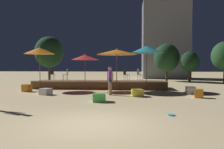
{
  "coord_description": "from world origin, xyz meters",
  "views": [
    {
      "loc": [
        1.15,
        -6.52,
        1.78
      ],
      "look_at": [
        0.0,
        7.63,
        1.21
      ],
      "focal_mm": 35.0,
      "sensor_mm": 36.0,
      "label": 1
    }
  ],
  "objects_px": {
    "cube_seat_2": "(137,93)",
    "cube_seat_4": "(46,92)",
    "patio_umbrella_2": "(40,51)",
    "patio_umbrella_3": "(117,52)",
    "bistro_chair_0": "(139,73)",
    "cube_seat_3": "(199,93)",
    "patio_umbrella_0": "(85,57)",
    "bistro_chair_1": "(126,73)",
    "cube_seat_0": "(190,90)",
    "bistro_chair_2": "(66,73)",
    "bistro_chair_3": "(52,73)",
    "background_tree_1": "(190,62)",
    "background_tree_2": "(167,58)",
    "cube_seat_5": "(99,98)",
    "patio_umbrella_1": "(147,49)",
    "background_tree_0": "(49,52)",
    "frisbee_disc": "(171,115)",
    "person_0": "(110,79)",
    "cube_seat_1": "(27,88)"
  },
  "relations": [
    {
      "from": "cube_seat_1",
      "to": "cube_seat_3",
      "type": "xyz_separation_m",
      "value": [
        10.97,
        -2.09,
        -0.01
      ]
    },
    {
      "from": "bistro_chair_3",
      "to": "background_tree_0",
      "type": "distance_m",
      "value": 9.53
    },
    {
      "from": "bistro_chair_3",
      "to": "background_tree_2",
      "type": "height_order",
      "value": "background_tree_2"
    },
    {
      "from": "bistro_chair_1",
      "to": "bistro_chair_2",
      "type": "bearing_deg",
      "value": 121.05
    },
    {
      "from": "cube_seat_0",
      "to": "cube_seat_5",
      "type": "distance_m",
      "value": 6.32
    },
    {
      "from": "background_tree_2",
      "to": "background_tree_0",
      "type": "bearing_deg",
      "value": -179.74
    },
    {
      "from": "patio_umbrella_1",
      "to": "cube_seat_0",
      "type": "bearing_deg",
      "value": -36.8
    },
    {
      "from": "cube_seat_0",
      "to": "patio_umbrella_1",
      "type": "bearing_deg",
      "value": 143.2
    },
    {
      "from": "cube_seat_4",
      "to": "bistro_chair_2",
      "type": "bearing_deg",
      "value": 85.87
    },
    {
      "from": "patio_umbrella_0",
      "to": "frisbee_disc",
      "type": "bearing_deg",
      "value": -58.58
    },
    {
      "from": "patio_umbrella_1",
      "to": "cube_seat_4",
      "type": "height_order",
      "value": "patio_umbrella_1"
    },
    {
      "from": "frisbee_disc",
      "to": "bistro_chair_2",
      "type": "bearing_deg",
      "value": 126.31
    },
    {
      "from": "cube_seat_2",
      "to": "cube_seat_4",
      "type": "xyz_separation_m",
      "value": [
        -5.62,
        0.27,
        -0.01
      ]
    },
    {
      "from": "cube_seat_3",
      "to": "bistro_chair_3",
      "type": "xyz_separation_m",
      "value": [
        -10.16,
        4.83,
        0.95
      ]
    },
    {
      "from": "cube_seat_3",
      "to": "bistro_chair_1",
      "type": "bearing_deg",
      "value": 133.84
    },
    {
      "from": "patio_umbrella_0",
      "to": "cube_seat_3",
      "type": "height_order",
      "value": "patio_umbrella_0"
    },
    {
      "from": "cube_seat_3",
      "to": "bistro_chair_0",
      "type": "distance_m",
      "value": 5.87
    },
    {
      "from": "cube_seat_0",
      "to": "bistro_chair_0",
      "type": "xyz_separation_m",
      "value": [
        -3.1,
        3.27,
        0.97
      ]
    },
    {
      "from": "background_tree_0",
      "to": "cube_seat_2",
      "type": "bearing_deg",
      "value": -52.05
    },
    {
      "from": "cube_seat_4",
      "to": "bistro_chair_3",
      "type": "relative_size",
      "value": 0.87
    },
    {
      "from": "patio_umbrella_2",
      "to": "cube_seat_4",
      "type": "distance_m",
      "value": 4.01
    },
    {
      "from": "patio_umbrella_0",
      "to": "bistro_chair_2",
      "type": "height_order",
      "value": "patio_umbrella_0"
    },
    {
      "from": "patio_umbrella_3",
      "to": "bistro_chair_0",
      "type": "relative_size",
      "value": 3.37
    },
    {
      "from": "cube_seat_2",
      "to": "cube_seat_5",
      "type": "bearing_deg",
      "value": -133.93
    },
    {
      "from": "bistro_chair_0",
      "to": "background_tree_2",
      "type": "height_order",
      "value": "background_tree_2"
    },
    {
      "from": "patio_umbrella_2",
      "to": "cube_seat_4",
      "type": "height_order",
      "value": "patio_umbrella_2"
    },
    {
      "from": "cube_seat_4",
      "to": "frisbee_disc",
      "type": "bearing_deg",
      "value": -37.61
    },
    {
      "from": "patio_umbrella_0",
      "to": "frisbee_disc",
      "type": "relative_size",
      "value": 9.71
    },
    {
      "from": "cube_seat_5",
      "to": "bistro_chair_1",
      "type": "bearing_deg",
      "value": 78.86
    },
    {
      "from": "patio_umbrella_2",
      "to": "patio_umbrella_3",
      "type": "distance_m",
      "value": 5.68
    },
    {
      "from": "patio_umbrella_1",
      "to": "frisbee_disc",
      "type": "bearing_deg",
      "value": -88.25
    },
    {
      "from": "patio_umbrella_0",
      "to": "patio_umbrella_1",
      "type": "xyz_separation_m",
      "value": [
        4.47,
        0.39,
        0.58
      ]
    },
    {
      "from": "cube_seat_3",
      "to": "patio_umbrella_0",
      "type": "bearing_deg",
      "value": 155.9
    },
    {
      "from": "cube_seat_0",
      "to": "cube_seat_5",
      "type": "relative_size",
      "value": 0.82
    },
    {
      "from": "patio_umbrella_0",
      "to": "cube_seat_2",
      "type": "relative_size",
      "value": 3.69
    },
    {
      "from": "patio_umbrella_0",
      "to": "bistro_chair_1",
      "type": "relative_size",
      "value": 2.96
    },
    {
      "from": "bistro_chair_3",
      "to": "background_tree_2",
      "type": "xyz_separation_m",
      "value": [
        10.61,
        8.65,
        1.53
      ]
    },
    {
      "from": "person_0",
      "to": "bistro_chair_2",
      "type": "relative_size",
      "value": 1.91
    },
    {
      "from": "cube_seat_3",
      "to": "person_0",
      "type": "relative_size",
      "value": 0.32
    },
    {
      "from": "bistro_chair_0",
      "to": "cube_seat_4",
      "type": "bearing_deg",
      "value": 102.53
    },
    {
      "from": "patio_umbrella_0",
      "to": "bistro_chair_1",
      "type": "bearing_deg",
      "value": 21.77
    },
    {
      "from": "background_tree_1",
      "to": "background_tree_2",
      "type": "xyz_separation_m",
      "value": [
        -2.17,
        1.8,
        0.52
      ]
    },
    {
      "from": "cube_seat_2",
      "to": "bistro_chair_1",
      "type": "relative_size",
      "value": 0.8
    },
    {
      "from": "bistro_chair_1",
      "to": "background_tree_1",
      "type": "distance_m",
      "value": 10.05
    },
    {
      "from": "patio_umbrella_0",
      "to": "cube_seat_0",
      "type": "xyz_separation_m",
      "value": [
        7.07,
        -1.55,
        -2.16
      ]
    },
    {
      "from": "bistro_chair_0",
      "to": "cube_seat_0",
      "type": "bearing_deg",
      "value": -160.21
    },
    {
      "from": "patio_umbrella_2",
      "to": "patio_umbrella_3",
      "type": "bearing_deg",
      "value": 0.84
    },
    {
      "from": "cube_seat_1",
      "to": "background_tree_0",
      "type": "relative_size",
      "value": 0.12
    },
    {
      "from": "patio_umbrella_1",
      "to": "patio_umbrella_3",
      "type": "height_order",
      "value": "patio_umbrella_1"
    },
    {
      "from": "patio_umbrella_3",
      "to": "cube_seat_2",
      "type": "bearing_deg",
      "value": -64.68
    }
  ]
}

